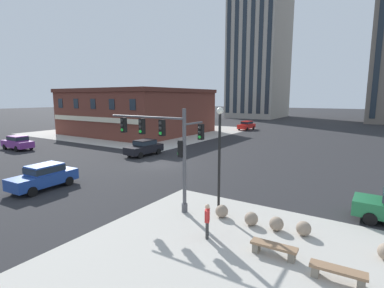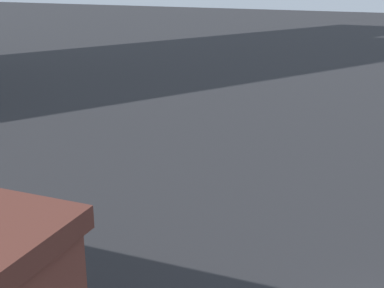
{
  "view_description": "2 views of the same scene",
  "coord_description": "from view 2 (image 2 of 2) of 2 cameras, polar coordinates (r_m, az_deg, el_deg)",
  "views": [
    {
      "loc": [
        16.89,
        -20.67,
        6.21
      ],
      "look_at": [
        2.86,
        1.12,
        2.04
      ],
      "focal_mm": 27.17,
      "sensor_mm": 36.0,
      "label": 1
    },
    {
      "loc": [
        -18.82,
        1.11,
        13.07
      ],
      "look_at": [
        7.16,
        11.72,
        3.79
      ],
      "focal_mm": 49.82,
      "sensor_mm": 36.0,
      "label": 2
    }
  ],
  "objects": []
}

